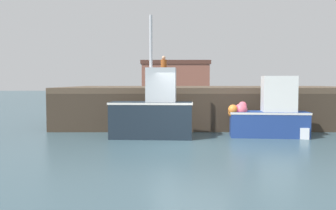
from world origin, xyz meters
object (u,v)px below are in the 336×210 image
(fishing_boat_near_left, at_px, (155,112))
(fishing_boat_near_right, at_px, (271,114))
(rowboat, at_px, (286,132))
(dockworker, at_px, (165,71))

(fishing_boat_near_left, xyz_separation_m, fishing_boat_near_right, (4.54, 0.35, -0.10))
(fishing_boat_near_left, distance_m, rowboat, 5.21)
(fishing_boat_near_left, bearing_deg, fishing_boat_near_right, 4.40)
(fishing_boat_near_left, bearing_deg, dockworker, 87.52)
(fishing_boat_near_right, relative_size, dockworker, 1.83)
(rowboat, xyz_separation_m, dockworker, (-4.82, 7.03, 2.57))
(rowboat, distance_m, dockworker, 8.90)
(fishing_boat_near_left, relative_size, fishing_boat_near_right, 1.47)
(dockworker, bearing_deg, fishing_boat_near_right, -58.81)
(fishing_boat_near_right, relative_size, rowboat, 1.60)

